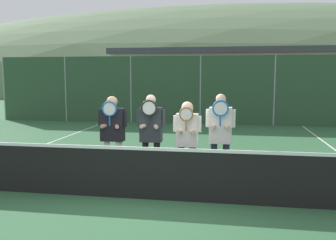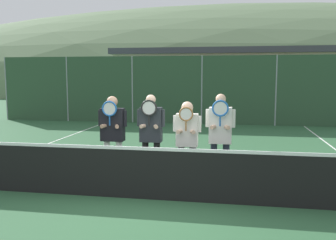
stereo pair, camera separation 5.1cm
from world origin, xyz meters
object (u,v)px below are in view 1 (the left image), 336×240
player_center_right (187,136)px  car_left_of_center (205,99)px  player_center_left (151,132)px  car_far_left (117,100)px  player_leftmost (112,131)px  player_rightmost (220,133)px  car_center (305,102)px

player_center_right → car_left_of_center: (-0.53, 12.56, -0.06)m
player_center_left → car_far_left: size_ratio=0.43×
player_leftmost → player_center_right: player_leftmost is taller
car_far_left → car_left_of_center: 4.80m
player_center_left → player_rightmost: player_rightmost is taller
player_center_right → car_left_of_center: size_ratio=0.38×
player_center_left → car_far_left: player_center_left is taller
player_center_right → car_center: size_ratio=0.36×
car_left_of_center → car_center: bearing=-0.7°
car_left_of_center → player_center_left: bearing=-90.9°
player_center_right → car_center: (4.49, 12.49, -0.15)m
player_leftmost → player_center_left: 0.83m
player_leftmost → player_center_left: (0.82, -0.07, -0.00)m
player_leftmost → player_rightmost: player_rightmost is taller
car_far_left → car_center: car_center is taller
car_far_left → player_leftmost: bearing=-73.1°
player_center_right → player_rightmost: 0.65m
player_leftmost → player_rightmost: bearing=-1.7°
player_center_right → car_far_left: 13.60m
player_rightmost → car_center: bearing=72.8°
player_leftmost → car_left_of_center: car_left_of_center is taller
player_leftmost → car_left_of_center: 12.50m
car_center → player_leftmost: bearing=-116.0°
player_leftmost → car_left_of_center: size_ratio=0.40×
player_leftmost → car_center: 13.79m
player_center_left → car_left_of_center: size_ratio=0.40×
player_center_right → car_left_of_center: bearing=92.4°
player_leftmost → car_far_left: 12.97m
player_center_left → player_center_right: 0.73m
player_center_left → car_left_of_center: bearing=89.1°
car_far_left → player_rightmost: bearing=-64.4°
player_rightmost → car_center: (3.85, 12.46, -0.21)m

